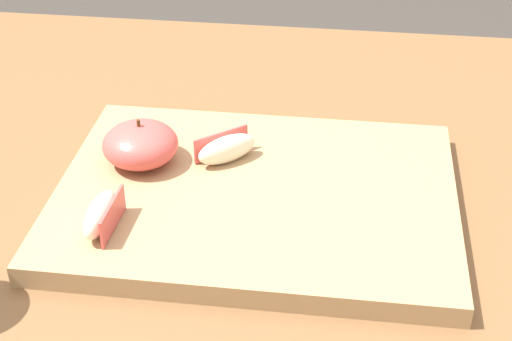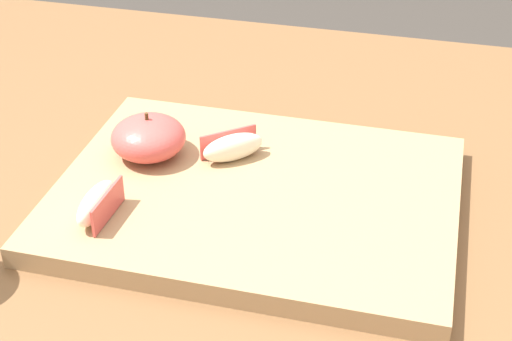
{
  "view_description": "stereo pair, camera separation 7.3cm",
  "coord_description": "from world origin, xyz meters",
  "px_view_note": "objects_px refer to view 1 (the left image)",
  "views": [
    {
      "loc": [
        0.03,
        -0.62,
        1.18
      ],
      "look_at": [
        -0.05,
        -0.02,
        0.79
      ],
      "focal_mm": 54.96,
      "sensor_mm": 36.0,
      "label": 1
    },
    {
      "loc": [
        0.1,
        -0.61,
        1.18
      ],
      "look_at": [
        -0.05,
        -0.02,
        0.79
      ],
      "focal_mm": 54.96,
      "sensor_mm": 36.0,
      "label": 2
    }
  ],
  "objects_px": {
    "apple_wedge_left": "(101,214)",
    "apple_wedge_middle": "(226,149)",
    "apple_half_skin_up": "(140,144)",
    "cutting_board": "(256,197)"
  },
  "relations": [
    {
      "from": "cutting_board",
      "to": "apple_half_skin_up",
      "type": "distance_m",
      "value": 0.13
    },
    {
      "from": "apple_wedge_middle",
      "to": "apple_half_skin_up",
      "type": "bearing_deg",
      "value": -170.67
    },
    {
      "from": "apple_wedge_left",
      "to": "apple_wedge_middle",
      "type": "bearing_deg",
      "value": 53.63
    },
    {
      "from": "apple_half_skin_up",
      "to": "apple_wedge_middle",
      "type": "height_order",
      "value": "apple_half_skin_up"
    },
    {
      "from": "apple_wedge_middle",
      "to": "cutting_board",
      "type": "bearing_deg",
      "value": -51.56
    },
    {
      "from": "apple_half_skin_up",
      "to": "cutting_board",
      "type": "bearing_deg",
      "value": -14.65
    },
    {
      "from": "apple_wedge_left",
      "to": "apple_half_skin_up",
      "type": "bearing_deg",
      "value": 86.23
    },
    {
      "from": "apple_wedge_left",
      "to": "apple_wedge_middle",
      "type": "xyz_separation_m",
      "value": [
        0.09,
        0.12,
        0.0
      ]
    },
    {
      "from": "apple_half_skin_up",
      "to": "apple_wedge_left",
      "type": "xyz_separation_m",
      "value": [
        -0.01,
        -0.11,
        -0.01
      ]
    },
    {
      "from": "cutting_board",
      "to": "apple_half_skin_up",
      "type": "relative_size",
      "value": 5.04
    }
  ]
}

